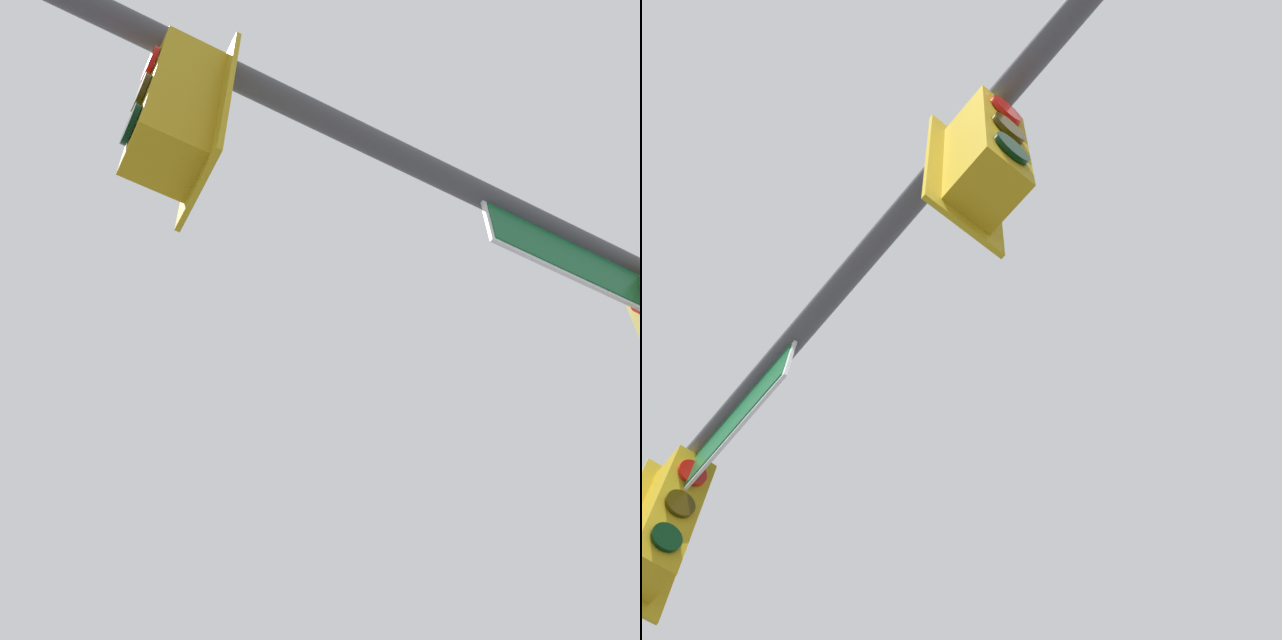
% 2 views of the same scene
% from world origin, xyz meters
% --- Properties ---
extents(signal_pole_near, '(6.39, 1.48, 7.34)m').
position_xyz_m(signal_pole_near, '(-5.22, -6.62, 5.03)').
color(signal_pole_near, '#47474C').
rests_on(signal_pole_near, ground_plane).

